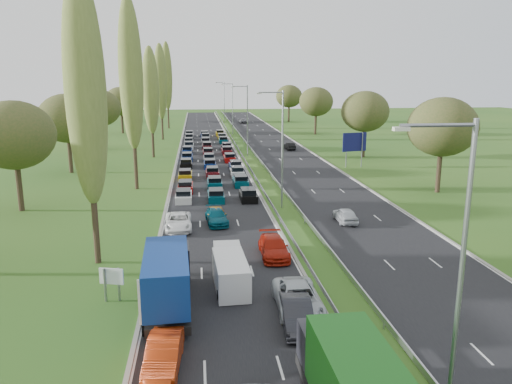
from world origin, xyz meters
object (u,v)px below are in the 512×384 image
blue_lorry (168,278)px  white_van_front (228,263)px  white_van_rear (231,273)px  info_sign (112,280)px  near_car_1 (164,354)px  direction_sign (355,144)px  near_car_2 (178,222)px

blue_lorry → white_van_front: (3.76, 4.40, -0.95)m
white_van_rear → info_sign: size_ratio=2.39×
near_car_1 → info_sign: info_sign is taller
info_sign → direction_sign: bearing=56.5°
near_car_1 → white_van_rear: size_ratio=0.86×
near_car_2 → white_van_front: 11.97m
white_van_rear → direction_sign: direction_sign is taller
near_car_1 → direction_sign: direction_sign is taller
near_car_2 → blue_lorry: blue_lorry is taller
direction_sign → near_car_1: bearing=-116.3°
white_van_front → white_van_rear: bearing=-88.6°
near_car_2 → white_van_front: (3.71, -11.38, 0.26)m
white_van_front → direction_sign: direction_sign is taller
white_van_front → near_car_2: bearing=108.2°
white_van_rear → direction_sign: 47.59m
info_sign → direction_sign: direction_sign is taller
near_car_2 → white_van_front: bearing=-73.7°
white_van_front → near_car_1: bearing=-108.8°
white_van_front → direction_sign: bearing=62.1°
white_van_front → direction_sign: size_ratio=0.91×
near_car_1 → white_van_front: 11.27m
white_van_rear → blue_lorry: bearing=-149.0°
near_car_1 → direction_sign: size_ratio=0.83×
blue_lorry → info_sign: size_ratio=4.16×
near_car_1 → near_car_2: size_ratio=0.86×
white_van_rear → info_sign: (-7.23, -1.09, 0.34)m
near_car_2 → white_van_front: size_ratio=1.07×
info_sign → white_van_front: bearing=22.4°
info_sign → direction_sign: (28.80, 43.43, 2.20)m
blue_lorry → info_sign: (-3.43, 1.43, -0.55)m
near_car_1 → direction_sign: 57.10m
near_car_1 → direction_sign: (25.27, 51.12, 2.84)m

